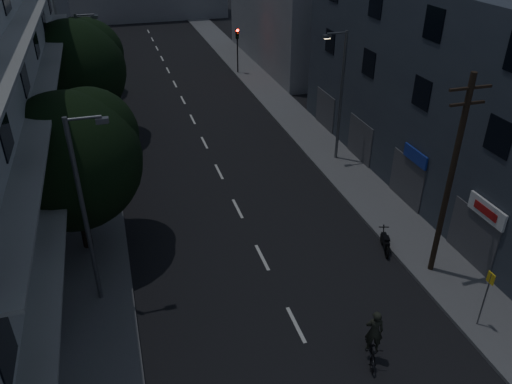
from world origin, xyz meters
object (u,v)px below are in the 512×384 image
utility_pole (451,176)px  cyclist (372,343)px  bus_stop_sign (487,290)px  motorcycle (385,243)px

utility_pole → cyclist: bearing=-143.3°
bus_stop_sign → motorcycle: (-0.98, 5.52, -1.46)m
utility_pole → bus_stop_sign: (-0.22, -3.50, -2.98)m
motorcycle → cyclist: 6.86m
utility_pole → bus_stop_sign: 4.60m
utility_pole → cyclist: (-4.96, -3.70, -4.11)m
utility_pole → motorcycle: bearing=120.6°
bus_stop_sign → cyclist: bus_stop_sign is taller
motorcycle → cyclist: bearing=-105.5°
motorcycle → cyclist: size_ratio=0.73×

